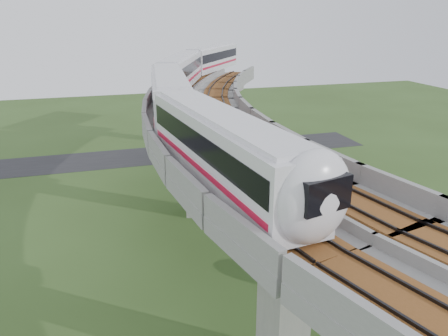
% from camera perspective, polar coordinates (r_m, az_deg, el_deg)
% --- Properties ---
extents(ground, '(160.00, 160.00, 0.00)m').
position_cam_1_polar(ground, '(34.37, -1.13, -13.24)').
color(ground, '#314A1D').
rests_on(ground, ground).
extents(dirt_lot, '(18.00, 26.00, 0.04)m').
position_cam_1_polar(dirt_lot, '(38.46, 20.66, -10.74)').
color(dirt_lot, gray).
rests_on(dirt_lot, ground).
extents(asphalt_road, '(60.00, 8.00, 0.03)m').
position_cam_1_polar(asphalt_road, '(61.26, -8.57, 1.70)').
color(asphalt_road, '#232326').
rests_on(asphalt_road, ground).
extents(viaduct, '(19.58, 73.98, 11.40)m').
position_cam_1_polar(viaduct, '(31.59, 5.50, 1.85)').
color(viaduct, '#99968E').
rests_on(viaduct, ground).
extents(metro_train, '(19.08, 59.56, 3.64)m').
position_cam_1_polar(metro_train, '(43.41, -3.61, 11.20)').
color(metro_train, silver).
rests_on(metro_train, ground).
extents(fence, '(3.87, 38.73, 1.50)m').
position_cam_1_polar(fence, '(37.35, 13.66, -9.61)').
color(fence, '#2D382D').
rests_on(fence, ground).
extents(tree_0, '(2.88, 2.88, 3.67)m').
position_cam_1_polar(tree_0, '(56.84, 4.83, 3.00)').
color(tree_0, '#382314').
rests_on(tree_0, ground).
extents(tree_1, '(1.93, 1.93, 2.50)m').
position_cam_1_polar(tree_1, '(49.11, 4.01, -0.64)').
color(tree_1, '#382314').
rests_on(tree_1, ground).
extents(tree_2, '(1.83, 1.83, 2.62)m').
position_cam_1_polar(tree_2, '(39.02, 5.75, -6.00)').
color(tree_2, '#382314').
rests_on(tree_2, ground).
extents(tree_3, '(3.05, 3.05, 3.33)m').
position_cam_1_polar(tree_3, '(32.42, 13.52, -11.82)').
color(tree_3, '#382314').
rests_on(tree_3, ground).
extents(car_dark, '(4.64, 3.08, 1.25)m').
position_cam_1_polar(car_dark, '(41.56, 16.73, -6.91)').
color(car_dark, black).
rests_on(car_dark, dirt_lot).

